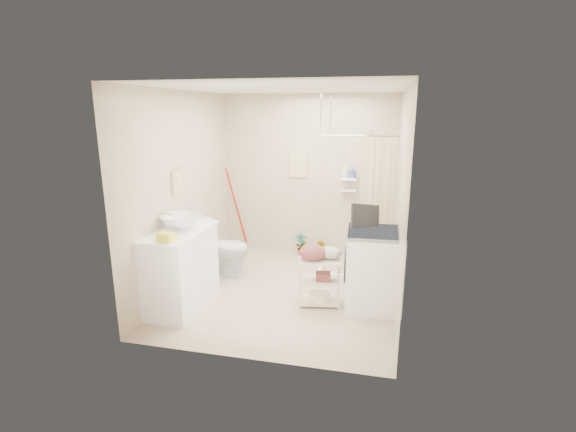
{
  "coord_description": "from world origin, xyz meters",
  "views": [
    {
      "loc": [
        1.18,
        -5.0,
        2.36
      ],
      "look_at": [
        -0.02,
        0.25,
        0.97
      ],
      "focal_mm": 26.0,
      "sensor_mm": 36.0,
      "label": 1
    }
  ],
  "objects_px": {
    "vanity": "(180,269)",
    "toilet": "(222,248)",
    "laundry_rack": "(320,277)",
    "washing_machine": "(374,269)"
  },
  "relations": [
    {
      "from": "toilet",
      "to": "washing_machine",
      "type": "xyz_separation_m",
      "value": [
        2.18,
        -0.54,
        0.08
      ]
    },
    {
      "from": "toilet",
      "to": "vanity",
      "type": "bearing_deg",
      "value": 174.95
    },
    {
      "from": "toilet",
      "to": "laundry_rack",
      "type": "bearing_deg",
      "value": -111.69
    },
    {
      "from": "vanity",
      "to": "toilet",
      "type": "distance_m",
      "value": 1.07
    },
    {
      "from": "toilet",
      "to": "laundry_rack",
      "type": "distance_m",
      "value": 1.67
    },
    {
      "from": "vanity",
      "to": "laundry_rack",
      "type": "bearing_deg",
      "value": 14.53
    },
    {
      "from": "washing_machine",
      "to": "laundry_rack",
      "type": "xyz_separation_m",
      "value": [
        -0.65,
        -0.12,
        -0.13
      ]
    },
    {
      "from": "vanity",
      "to": "laundry_rack",
      "type": "relative_size",
      "value": 1.55
    },
    {
      "from": "toilet",
      "to": "laundry_rack",
      "type": "relative_size",
      "value": 1.14
    },
    {
      "from": "vanity",
      "to": "toilet",
      "type": "height_order",
      "value": "vanity"
    }
  ]
}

